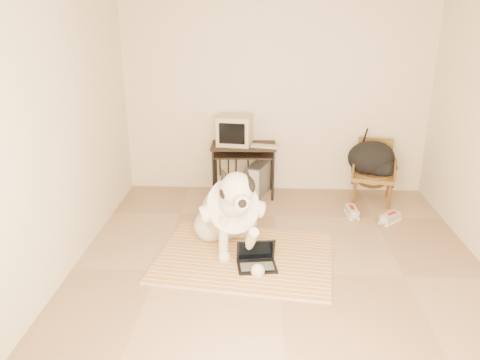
# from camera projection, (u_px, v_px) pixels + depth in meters

# --- Properties ---
(floor) EXTENTS (4.50, 4.50, 0.00)m
(floor) POSITION_uv_depth(u_px,v_px,m) (279.00, 273.00, 4.44)
(floor) COLOR #95775B
(floor) RESTS_ON ground
(wall_back) EXTENTS (4.50, 0.00, 4.50)m
(wall_back) POSITION_uv_depth(u_px,v_px,m) (276.00, 91.00, 6.08)
(wall_back) COLOR beige
(wall_back) RESTS_ON floor
(wall_front) EXTENTS (4.50, 0.00, 4.50)m
(wall_front) POSITION_uv_depth(u_px,v_px,m) (309.00, 279.00, 1.86)
(wall_front) COLOR beige
(wall_front) RESTS_ON floor
(wall_left) EXTENTS (0.00, 4.50, 4.50)m
(wall_left) POSITION_uv_depth(u_px,v_px,m) (53.00, 133.00, 4.06)
(wall_left) COLOR beige
(wall_left) RESTS_ON floor
(rug) EXTENTS (1.89, 1.54, 0.02)m
(rug) POSITION_uv_depth(u_px,v_px,m) (245.00, 257.00, 4.72)
(rug) COLOR orange
(rug) RESTS_ON floor
(dog) EXTENTS (0.76, 1.33, 1.03)m
(dog) POSITION_uv_depth(u_px,v_px,m) (230.00, 212.00, 4.78)
(dog) COLOR silver
(dog) RESTS_ON rug
(laptop) EXTENTS (0.41, 0.32, 0.26)m
(laptop) POSITION_uv_depth(u_px,v_px,m) (256.00, 260.00, 4.51)
(laptop) COLOR black
(laptop) RESTS_ON rug
(computer_desk) EXTENTS (0.85, 0.48, 0.70)m
(computer_desk) POSITION_uv_depth(u_px,v_px,m) (244.00, 152.00, 6.10)
(computer_desk) COLOR black
(computer_desk) RESTS_ON floor
(crt_monitor) EXTENTS (0.47, 0.45, 0.38)m
(crt_monitor) POSITION_uv_depth(u_px,v_px,m) (235.00, 130.00, 6.05)
(crt_monitor) COLOR #B1A68A
(crt_monitor) RESTS_ON computer_desk
(desk_keyboard) EXTENTS (0.38, 0.20, 0.02)m
(desk_keyboard) POSITION_uv_depth(u_px,v_px,m) (265.00, 146.00, 5.97)
(desk_keyboard) COLOR #B1A68A
(desk_keyboard) RESTS_ON computer_desk
(pc_tower) EXTENTS (0.32, 0.49, 0.42)m
(pc_tower) POSITION_uv_depth(u_px,v_px,m) (258.00, 180.00, 6.26)
(pc_tower) COLOR #535356
(pc_tower) RESTS_ON floor
(rattan_chair) EXTENTS (0.61, 0.60, 0.78)m
(rattan_chair) POSITION_uv_depth(u_px,v_px,m) (373.00, 171.00, 6.03)
(rattan_chair) COLOR brown
(rattan_chair) RESTS_ON floor
(backpack) EXTENTS (0.61, 0.50, 0.44)m
(backpack) POSITION_uv_depth(u_px,v_px,m) (373.00, 160.00, 5.94)
(backpack) COLOR black
(backpack) RESTS_ON rattan_chair
(sneaker_left) EXTENTS (0.13, 0.30, 0.10)m
(sneaker_left) POSITION_uv_depth(u_px,v_px,m) (352.00, 212.00, 5.67)
(sneaker_left) COLOR white
(sneaker_left) RESTS_ON floor
(sneaker_right) EXTENTS (0.30, 0.29, 0.10)m
(sneaker_right) POSITION_uv_depth(u_px,v_px,m) (390.00, 218.00, 5.50)
(sneaker_right) COLOR white
(sneaker_right) RESTS_ON floor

